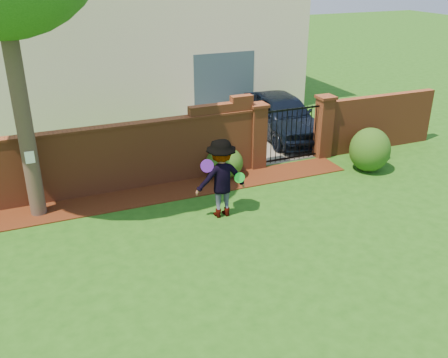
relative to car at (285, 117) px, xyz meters
name	(u,v)px	position (x,y,z in m)	size (l,w,h in m)	color
ground	(237,254)	(-4.39, -5.92, -0.73)	(80.00, 80.00, 0.01)	#1E5014
mulch_bed	(149,195)	(-5.34, -2.58, -0.71)	(11.10, 1.08, 0.03)	#3C180A
brick_wall	(99,159)	(-6.40, -1.92, 0.20)	(8.70, 0.31, 2.16)	brown
brick_wall_return	(378,122)	(2.21, -1.92, 0.12)	(4.00, 0.25, 1.70)	brown
pillar_left	(257,136)	(-1.99, -1.92, 0.23)	(0.50, 0.50, 1.88)	brown
pillar_right	(324,126)	(0.21, -1.92, 0.23)	(0.50, 0.50, 1.88)	brown
iron_gate	(291,134)	(-0.89, -1.92, 0.13)	(1.78, 0.03, 1.60)	black
driveway	(235,124)	(-0.89, 2.08, -0.72)	(3.20, 8.00, 0.01)	#65625E
house	(136,25)	(-3.38, 6.08, 2.43)	(12.40, 6.40, 6.30)	#EDE1C7
car	(285,117)	(0.00, 0.00, 0.00)	(1.72, 4.27, 1.45)	black
paper_notice	(30,157)	(-7.99, -2.71, 0.77)	(0.20, 0.01, 0.28)	white
shrub_left	(224,163)	(-3.12, -2.21, -0.30)	(1.04, 1.04, 0.85)	#184514
shrub_middle	(370,150)	(0.83, -3.35, -0.10)	(1.13, 1.13, 1.25)	#184514
shrub_right	(371,144)	(1.50, -2.57, -0.29)	(0.98, 0.98, 0.87)	#184514
man	(222,179)	(-4.04, -4.26, 0.21)	(1.21, 0.69, 1.87)	gray
frisbee_purple	(207,166)	(-4.39, -4.27, 0.59)	(0.30, 0.30, 0.03)	#5B1BAC
frisbee_green	(240,178)	(-3.68, -4.44, 0.25)	(0.25, 0.25, 0.02)	green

